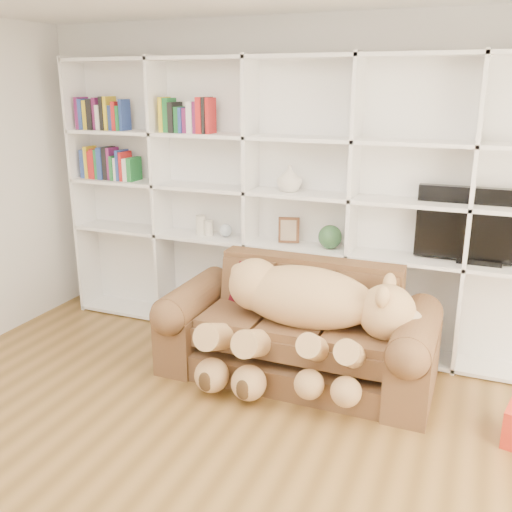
% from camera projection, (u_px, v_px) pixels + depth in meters
% --- Properties ---
extents(floor, '(5.00, 5.00, 0.00)m').
position_uv_depth(floor, '(160.00, 512.00, 3.01)').
color(floor, brown).
rests_on(floor, ground).
extents(wall_back, '(5.00, 0.02, 2.70)m').
position_uv_depth(wall_back, '(308.00, 184.00, 4.83)').
color(wall_back, silver).
rests_on(wall_back, floor).
extents(bookshelf, '(4.43, 0.35, 2.40)m').
position_uv_depth(bookshelf, '(276.00, 190.00, 4.81)').
color(bookshelf, white).
rests_on(bookshelf, floor).
extents(sofa, '(2.04, 0.88, 0.86)m').
position_uv_depth(sofa, '(298.00, 335.00, 4.36)').
color(sofa, brown).
rests_on(sofa, floor).
extents(teddy_bear, '(1.52, 0.83, 0.88)m').
position_uv_depth(teddy_bear, '(302.00, 312.00, 4.10)').
color(teddy_bear, tan).
rests_on(teddy_bear, sofa).
extents(throw_pillow, '(0.41, 0.32, 0.38)m').
position_uv_depth(throw_pillow, '(250.00, 286.00, 4.57)').
color(throw_pillow, '#510D12').
rests_on(throw_pillow, sofa).
extents(tv, '(0.97, 0.18, 0.57)m').
position_uv_depth(tv, '(483.00, 227.00, 4.25)').
color(tv, black).
rests_on(tv, bookshelf).
extents(picture_frame, '(0.18, 0.07, 0.22)m').
position_uv_depth(picture_frame, '(289.00, 230.00, 4.80)').
color(picture_frame, '#502F1B').
rests_on(picture_frame, bookshelf).
extents(green_vase, '(0.20, 0.20, 0.20)m').
position_uv_depth(green_vase, '(330.00, 237.00, 4.68)').
color(green_vase, '#2E5B33').
rests_on(green_vase, bookshelf).
extents(figurine_tall, '(0.10, 0.10, 0.17)m').
position_uv_depth(figurine_tall, '(201.00, 225.00, 5.11)').
color(figurine_tall, beige).
rests_on(figurine_tall, bookshelf).
extents(figurine_short, '(0.10, 0.10, 0.14)m').
position_uv_depth(figurine_short, '(209.00, 228.00, 5.09)').
color(figurine_short, beige).
rests_on(figurine_short, bookshelf).
extents(snow_globe, '(0.11, 0.11, 0.11)m').
position_uv_depth(snow_globe, '(226.00, 230.00, 5.03)').
color(snow_globe, silver).
rests_on(snow_globe, bookshelf).
extents(shelf_vase, '(0.24, 0.24, 0.22)m').
position_uv_depth(shelf_vase, '(289.00, 178.00, 4.67)').
color(shelf_vase, beige).
rests_on(shelf_vase, bookshelf).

